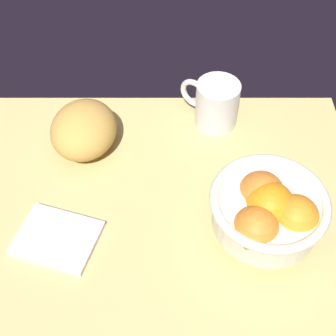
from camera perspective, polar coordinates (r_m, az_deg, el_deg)
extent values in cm
cube|color=tan|center=(86.13, -2.88, -5.04)|extent=(80.67, 57.44, 3.00)
cylinder|color=silver|center=(82.21, 11.47, -6.94)|extent=(10.56, 10.56, 2.73)
cylinder|color=silver|center=(78.66, 11.96, -5.22)|extent=(17.80, 17.80, 5.97)
torus|color=silver|center=(76.27, 12.32, -3.94)|extent=(19.40, 19.40, 1.60)
sphere|color=orange|center=(76.97, 15.19, -5.87)|extent=(7.68, 7.68, 7.68)
sphere|color=orange|center=(78.51, 11.24, -3.10)|extent=(7.77, 7.77, 7.77)
sphere|color=orange|center=(74.41, 10.59, -7.36)|extent=(7.55, 7.55, 7.55)
sphere|color=orange|center=(77.26, 12.17, -4.48)|extent=(8.23, 8.23, 8.23)
ellipsoid|color=#C39242|center=(91.86, -10.21, 4.63)|extent=(14.82, 16.42, 9.37)
cube|color=silver|center=(82.44, -13.34, -8.31)|extent=(15.92, 14.00, 1.14)
cylinder|color=silver|center=(95.91, 5.99, 7.76)|extent=(8.74, 8.74, 9.69)
torus|color=silver|center=(97.99, 3.21, 9.08)|extent=(6.06, 4.88, 6.63)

